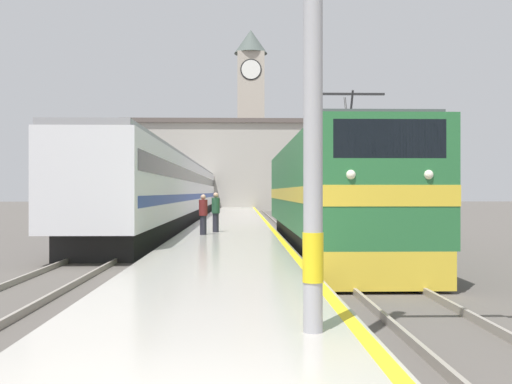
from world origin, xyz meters
TOP-DOWN VIEW (x-y plane):
  - ground_plane at (0.00, 30.00)m, footprint 200.00×200.00m
  - platform at (0.00, 25.00)m, footprint 4.11×140.00m
  - rail_track_near at (3.51, 25.00)m, footprint 2.83×140.00m
  - rail_track_far at (-3.92, 25.00)m, footprint 2.84×140.00m
  - locomotive_train at (3.51, 17.72)m, footprint 2.92×18.71m
  - passenger_train at (-3.92, 39.98)m, footprint 2.92×54.03m
  - catenary_mast at (1.44, 3.54)m, footprint 2.47×0.25m
  - person_on_platform at (-0.59, 21.63)m, footprint 0.34×0.34m
  - second_waiting_passenger at (-1.01, 20.01)m, footprint 0.34×0.34m
  - clock_tower at (1.75, 72.21)m, footprint 4.20×4.20m
  - station_building at (-0.36, 65.87)m, footprint 24.98×7.96m

SIDE VIEW (x-z plane):
  - ground_plane at x=0.00m, z-range 0.00..0.00m
  - rail_track_near at x=3.51m, z-range -0.05..0.11m
  - rail_track_far at x=-3.92m, z-range -0.05..0.11m
  - platform at x=0.00m, z-range 0.00..0.43m
  - second_waiting_passenger at x=-1.01m, z-range 0.46..2.06m
  - person_on_platform at x=-0.59m, z-range 0.47..2.14m
  - locomotive_train at x=3.51m, z-range -0.44..4.46m
  - passenger_train at x=-3.92m, z-range 0.15..4.33m
  - catenary_mast at x=1.44m, z-range 0.44..7.86m
  - station_building at x=-0.36m, z-range 0.03..10.28m
  - clock_tower at x=1.75m, z-range 0.71..23.43m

